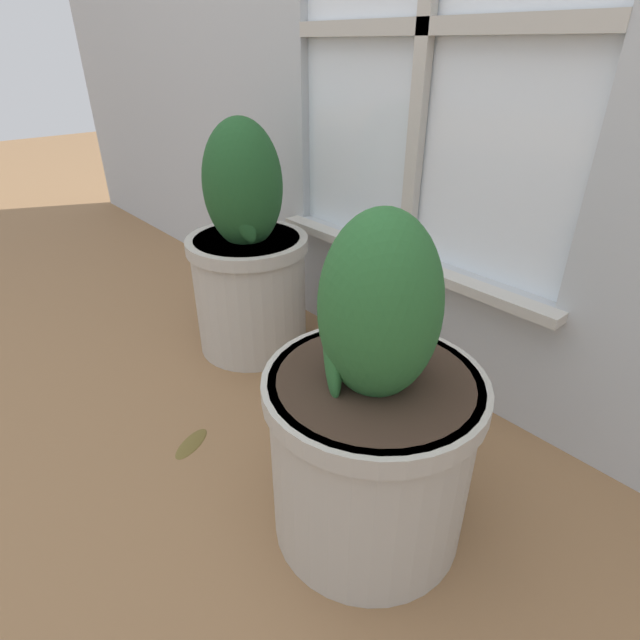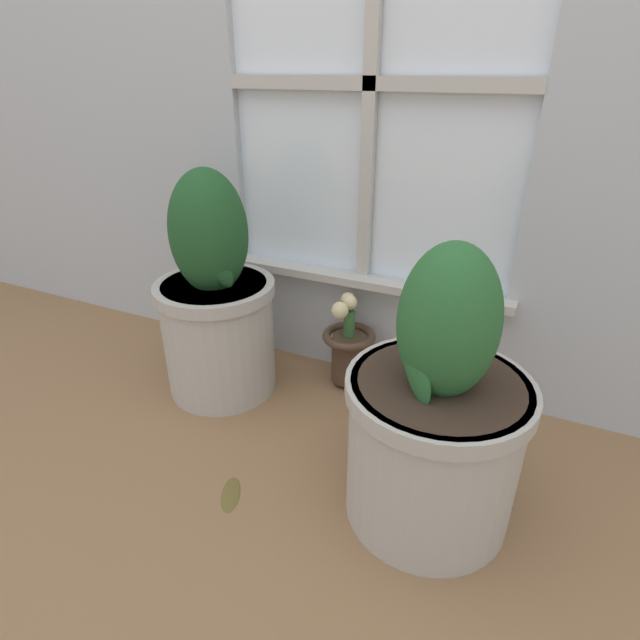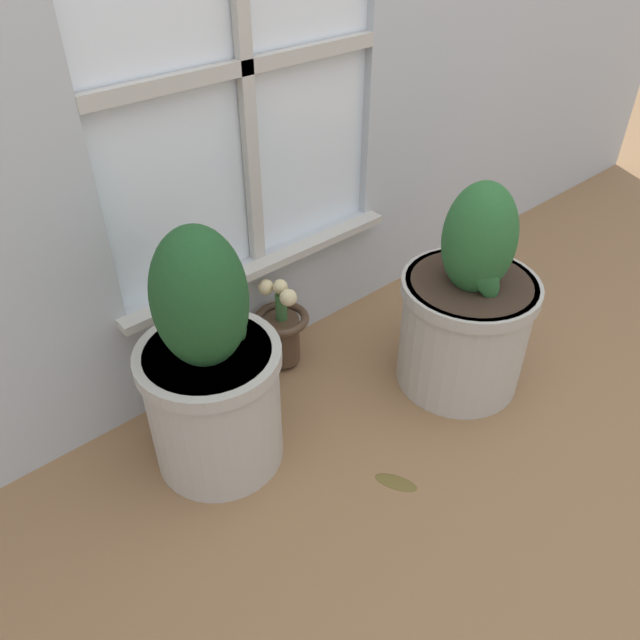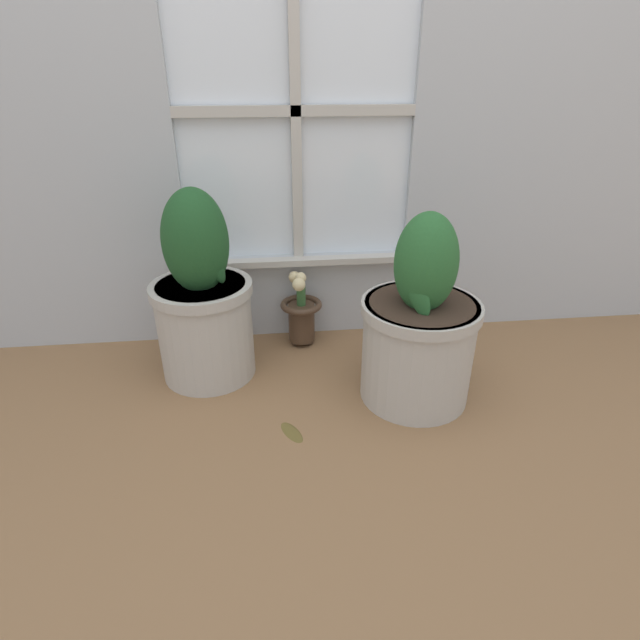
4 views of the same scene
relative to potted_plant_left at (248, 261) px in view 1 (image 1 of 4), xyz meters
The scene contains 5 objects.
ground_plane 0.58m from the potted_plant_left, 47.46° to the right, with size 10.00×10.00×0.00m, color olive.
potted_plant_left is the anchor object (origin of this frame).
potted_plant_right 0.73m from the potted_plant_left, 17.32° to the right, with size 0.38×0.38×0.63m.
flower_vase 0.41m from the potted_plant_left, 26.70° to the left, with size 0.16×0.16×0.30m.
fallen_leaf 0.53m from the potted_plant_left, 53.53° to the right, with size 0.09×0.12×0.01m.
Camera 1 is at (0.79, -0.35, 0.82)m, focal length 28.00 mm.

